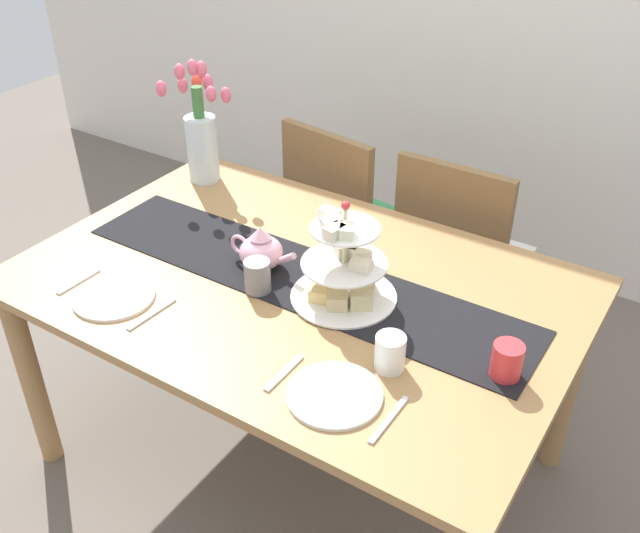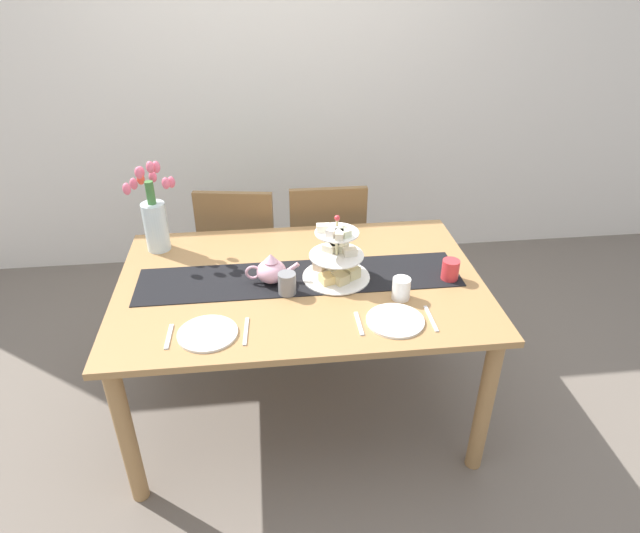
% 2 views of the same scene
% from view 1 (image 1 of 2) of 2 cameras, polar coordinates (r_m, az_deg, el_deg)
% --- Properties ---
extents(ground_plane, '(8.00, 8.00, 0.00)m').
position_cam_1_polar(ground_plane, '(2.59, -1.58, -14.87)').
color(ground_plane, '#6B6056').
extents(dining_table, '(1.60, 1.06, 0.75)m').
position_cam_1_polar(dining_table, '(2.15, -1.84, -3.23)').
color(dining_table, '#A37747').
rests_on(dining_table, ground_plane).
extents(chair_left, '(0.48, 0.48, 0.91)m').
position_cam_1_polar(chair_left, '(2.90, 2.01, 3.77)').
color(chair_left, brown).
rests_on(chair_left, ground_plane).
extents(chair_right, '(0.42, 0.42, 0.91)m').
position_cam_1_polar(chair_right, '(2.71, 10.95, 0.92)').
color(chair_right, brown).
rests_on(chair_right, ground_plane).
extents(table_runner, '(1.43, 0.30, 0.00)m').
position_cam_1_polar(table_runner, '(2.11, -1.61, -0.84)').
color(table_runner, black).
rests_on(table_runner, dining_table).
extents(tiered_cake_stand, '(0.30, 0.30, 0.30)m').
position_cam_1_polar(tiered_cake_stand, '(1.97, 2.00, -0.32)').
color(tiered_cake_stand, beige).
rests_on(tiered_cake_stand, table_runner).
extents(teapot, '(0.24, 0.13, 0.14)m').
position_cam_1_polar(teapot, '(2.12, -4.72, 1.24)').
color(teapot, '#E5A8BC').
rests_on(teapot, table_runner).
extents(tulip_vase, '(0.21, 0.19, 0.46)m').
position_cam_1_polar(tulip_vase, '(2.63, -9.43, 10.29)').
color(tulip_vase, silver).
rests_on(tulip_vase, dining_table).
extents(dinner_plate_left, '(0.23, 0.23, 0.01)m').
position_cam_1_polar(dinner_plate_left, '(2.10, -16.04, -2.31)').
color(dinner_plate_left, white).
rests_on(dinner_plate_left, dining_table).
extents(fork_left, '(0.02, 0.15, 0.01)m').
position_cam_1_polar(fork_left, '(2.20, -18.62, -1.13)').
color(fork_left, silver).
rests_on(fork_left, dining_table).
extents(knife_left, '(0.02, 0.17, 0.01)m').
position_cam_1_polar(knife_left, '(2.01, -13.20, -3.70)').
color(knife_left, silver).
rests_on(knife_left, dining_table).
extents(dinner_plate_right, '(0.23, 0.23, 0.01)m').
position_cam_1_polar(dinner_plate_right, '(1.71, 1.15, -10.14)').
color(dinner_plate_right, white).
rests_on(dinner_plate_right, dining_table).
extents(fork_right, '(0.02, 0.15, 0.01)m').
position_cam_1_polar(fork_right, '(1.78, -2.87, -8.43)').
color(fork_right, silver).
rests_on(fork_right, dining_table).
extents(knife_right, '(0.02, 0.17, 0.01)m').
position_cam_1_polar(knife_right, '(1.67, 5.49, -12.00)').
color(knife_right, silver).
rests_on(knife_right, dining_table).
extents(mug_grey, '(0.08, 0.08, 0.09)m').
position_cam_1_polar(mug_grey, '(2.03, -4.99, -0.74)').
color(mug_grey, slate).
rests_on(mug_grey, table_runner).
extents(mug_white_text, '(0.08, 0.08, 0.09)m').
position_cam_1_polar(mug_white_text, '(1.77, 5.59, -6.82)').
color(mug_white_text, white).
rests_on(mug_white_text, dining_table).
extents(mug_orange, '(0.08, 0.08, 0.09)m').
position_cam_1_polar(mug_orange, '(1.79, 14.61, -7.29)').
color(mug_orange, red).
rests_on(mug_orange, dining_table).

